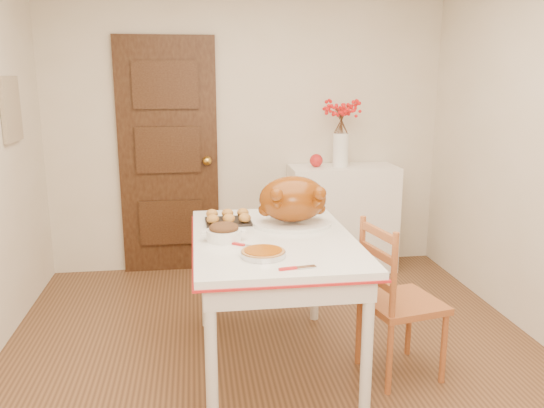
{
  "coord_description": "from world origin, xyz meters",
  "views": [
    {
      "loc": [
        -0.47,
        -2.9,
        1.73
      ],
      "look_at": [
        -0.04,
        0.19,
        1.0
      ],
      "focal_mm": 36.46,
      "sensor_mm": 36.0,
      "label": 1
    }
  ],
  "objects": [
    {
      "name": "sideboard",
      "position": [
        0.83,
        1.78,
        0.47
      ],
      "size": [
        0.94,
        0.42,
        0.94
      ],
      "primitive_type": "cube",
      "color": "white",
      "rests_on": "floor"
    },
    {
      "name": "carving_knife",
      "position": [
        -0.19,
        -0.05,
        0.83
      ],
      "size": [
        0.24,
        0.2,
        0.01
      ],
      "primitive_type": null,
      "rotation": [
        0.0,
        0.0,
        -0.64
      ],
      "color": "silver",
      "rests_on": "kitchen_table"
    },
    {
      "name": "chair_oak",
      "position": [
        0.69,
        -0.05,
        0.47
      ],
      "size": [
        0.49,
        0.49,
        0.93
      ],
      "primitive_type": null,
      "rotation": [
        0.0,
        0.0,
        1.77
      ],
      "color": "#A45428",
      "rests_on": "floor"
    },
    {
      "name": "stuffing_dish",
      "position": [
        -0.32,
        0.1,
        0.87
      ],
      "size": [
        0.31,
        0.28,
        0.1
      ],
      "primitive_type": null,
      "rotation": [
        0.0,
        0.0,
        -0.38
      ],
      "color": "#472A13",
      "rests_on": "kitchen_table"
    },
    {
      "name": "apple",
      "position": [
        0.58,
        1.78,
        1.0
      ],
      "size": [
        0.11,
        0.11,
        0.11
      ],
      "primitive_type": "sphere",
      "color": "red",
      "rests_on": "sideboard"
    },
    {
      "name": "floor",
      "position": [
        0.0,
        0.0,
        0.0
      ],
      "size": [
        3.5,
        4.0,
        0.0
      ],
      "primitive_type": "cube",
      "color": "#482D1A",
      "rests_on": "ground"
    },
    {
      "name": "door_back",
      "position": [
        -0.7,
        1.97,
        1.03
      ],
      "size": [
        0.85,
        0.06,
        2.06
      ],
      "primitive_type": "cube",
      "color": "black",
      "rests_on": "ground"
    },
    {
      "name": "photo_board",
      "position": [
        -1.73,
        1.2,
        1.5
      ],
      "size": [
        0.03,
        0.35,
        0.45
      ],
      "primitive_type": "cube",
      "color": "#B5B090",
      "rests_on": "ground"
    },
    {
      "name": "turkey_platter",
      "position": [
        0.11,
        0.35,
        0.97
      ],
      "size": [
        0.58,
        0.52,
        0.3
      ],
      "primitive_type": null,
      "rotation": [
        0.0,
        0.0,
        0.32
      ],
      "color": "#732E04",
      "rests_on": "kitchen_table"
    },
    {
      "name": "pie_server",
      "position": [
        -0.0,
        -0.42,
        0.83
      ],
      "size": [
        0.19,
        0.09,
        0.01
      ],
      "primitive_type": null,
      "rotation": [
        0.0,
        0.0,
        0.17
      ],
      "color": "silver",
      "rests_on": "kitchen_table"
    },
    {
      "name": "berry_vase",
      "position": [
        0.79,
        1.78,
        1.25
      ],
      "size": [
        0.31,
        0.31,
        0.6
      ],
      "primitive_type": null,
      "color": "white",
      "rests_on": "sideboard"
    },
    {
      "name": "pumpkin_pie",
      "position": [
        -0.14,
        -0.22,
        0.84
      ],
      "size": [
        0.3,
        0.3,
        0.05
      ],
      "primitive_type": "cylinder",
      "rotation": [
        0.0,
        0.0,
        0.36
      ],
      "color": "#8C3F06",
      "rests_on": "kitchen_table"
    },
    {
      "name": "drinking_glass",
      "position": [
        0.06,
        0.71,
        0.88
      ],
      "size": [
        0.09,
        0.09,
        0.12
      ],
      "primitive_type": "cylinder",
      "rotation": [
        0.0,
        0.0,
        -0.3
      ],
      "color": "white",
      "rests_on": "kitchen_table"
    },
    {
      "name": "wall_front",
      "position": [
        0.0,
        -2.0,
        1.25
      ],
      "size": [
        3.5,
        0.0,
        2.5
      ],
      "primitive_type": "cube",
      "color": "beige",
      "rests_on": "ground"
    },
    {
      "name": "rolls_tray",
      "position": [
        -0.28,
        0.47,
        0.86
      ],
      "size": [
        0.29,
        0.23,
        0.08
      ],
      "primitive_type": null,
      "rotation": [
        0.0,
        0.0,
        0.03
      ],
      "color": "#B06F2A",
      "rests_on": "kitchen_table"
    },
    {
      "name": "wall_back",
      "position": [
        0.0,
        2.0,
        1.25
      ],
      "size": [
        3.5,
        0.0,
        2.5
      ],
      "primitive_type": "cube",
      "color": "beige",
      "rests_on": "ground"
    },
    {
      "name": "shaker_pair",
      "position": [
        0.32,
        0.63,
        0.86
      ],
      "size": [
        0.09,
        0.04,
        0.09
      ],
      "primitive_type": null,
      "rotation": [
        0.0,
        0.0,
        -0.03
      ],
      "color": "white",
      "rests_on": "kitchen_table"
    },
    {
      "name": "kitchen_table",
      "position": [
        -0.04,
        0.14,
        0.41
      ],
      "size": [
        0.94,
        1.37,
        0.82
      ],
      "primitive_type": null,
      "color": "white",
      "rests_on": "floor"
    }
  ]
}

